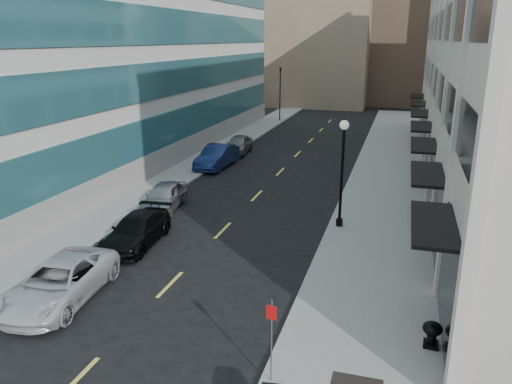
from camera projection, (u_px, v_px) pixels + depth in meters
The scene contains 16 objects.
sidewalk_right at pixel (383, 206), 28.41m from camera, with size 5.00×80.00×0.15m, color gray.
sidewalk_left at pixel (160, 186), 32.22m from camera, with size 3.00×80.00×0.15m, color gray.
building_left at pixel (84, 28), 38.27m from camera, with size 16.14×46.00×20.00m.
skyline_tan_near at pixel (325, 3), 71.41m from camera, with size 14.00×18.00×28.00m, color #937A60.
skyline_tan_far at pixel (274, 27), 84.17m from camera, with size 12.00×14.00×22.00m, color #937A60.
skyline_stone at pixel (489, 32), 64.78m from camera, with size 10.00×14.00×20.00m, color beige.
road_centerline at pixel (242, 211), 27.72m from camera, with size 0.15×68.20×0.01m.
traffic_signal at pixel (280, 71), 55.93m from camera, with size 0.66×0.66×6.98m.
car_white_van at pixel (60, 282), 18.10m from camera, with size 2.46×5.34×1.48m, color silver.
car_black_pickup at pixel (137, 230), 23.06m from camera, with size 1.96×4.81×1.40m, color black.
car_silver_sedan at pixel (164, 197), 27.86m from camera, with size 1.76×4.36×1.49m, color gray.
car_blue_sedan at pixel (217, 157), 36.91m from camera, with size 1.75×5.02×1.65m, color navy.
car_grey_sedan at pixel (239, 145), 41.54m from camera, with size 1.75×4.34×1.48m, color slate.
lamppost at pixel (342, 164), 24.24m from camera, with size 0.45×0.45×5.47m.
sign_post at pixel (271, 330), 13.32m from camera, with size 0.29×0.07×2.49m.
urn_planter at pixel (432, 332), 15.17m from camera, with size 0.60×0.60×0.83m.
Camera 1 is at (8.22, -7.87, 9.20)m, focal length 35.00 mm.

